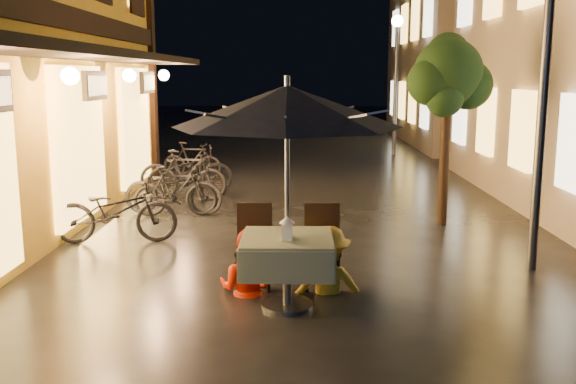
{
  "coord_description": "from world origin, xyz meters",
  "views": [
    {
      "loc": [
        -0.02,
        -5.98,
        2.47
      ],
      "look_at": [
        -0.12,
        1.2,
        1.15
      ],
      "focal_mm": 40.0,
      "sensor_mm": 36.0,
      "label": 1
    }
  ],
  "objects_px": {
    "patio_umbrella": "(287,106)",
    "table_lantern": "(287,227)",
    "bicycle_0": "(115,211)",
    "person_orange": "(246,232)",
    "streetlamp_near": "(548,37)",
    "person_yellow": "(328,228)",
    "cafe_table": "(287,254)"
  },
  "relations": [
    {
      "from": "patio_umbrella",
      "to": "table_lantern",
      "type": "bearing_deg",
      "value": -90.0
    },
    {
      "from": "table_lantern",
      "to": "bicycle_0",
      "type": "height_order",
      "value": "table_lantern"
    },
    {
      "from": "patio_umbrella",
      "to": "table_lantern",
      "type": "height_order",
      "value": "patio_umbrella"
    },
    {
      "from": "patio_umbrella",
      "to": "bicycle_0",
      "type": "height_order",
      "value": "patio_umbrella"
    },
    {
      "from": "cafe_table",
      "to": "patio_umbrella",
      "type": "distance_m",
      "value": 1.56
    },
    {
      "from": "cafe_table",
      "to": "table_lantern",
      "type": "relative_size",
      "value": 3.96
    },
    {
      "from": "table_lantern",
      "to": "bicycle_0",
      "type": "xyz_separation_m",
      "value": [
        -2.59,
        2.79,
        -0.44
      ]
    },
    {
      "from": "streetlamp_near",
      "to": "cafe_table",
      "type": "distance_m",
      "value": 4.14
    },
    {
      "from": "cafe_table",
      "to": "patio_umbrella",
      "type": "xyz_separation_m",
      "value": [
        0.0,
        0.0,
        1.56
      ]
    },
    {
      "from": "cafe_table",
      "to": "table_lantern",
      "type": "distance_m",
      "value": 0.36
    },
    {
      "from": "cafe_table",
      "to": "person_orange",
      "type": "bearing_deg",
      "value": 133.5
    },
    {
      "from": "cafe_table",
      "to": "bicycle_0",
      "type": "bearing_deg",
      "value": 134.29
    },
    {
      "from": "patio_umbrella",
      "to": "person_yellow",
      "type": "relative_size",
      "value": 1.66
    },
    {
      "from": "streetlamp_near",
      "to": "person_orange",
      "type": "xyz_separation_m",
      "value": [
        -3.6,
        -0.9,
        -2.21
      ]
    },
    {
      "from": "table_lantern",
      "to": "person_orange",
      "type": "bearing_deg",
      "value": 126.94
    },
    {
      "from": "streetlamp_near",
      "to": "bicycle_0",
      "type": "distance_m",
      "value": 6.34
    },
    {
      "from": "streetlamp_near",
      "to": "person_yellow",
      "type": "distance_m",
      "value": 3.55
    },
    {
      "from": "person_orange",
      "to": "table_lantern",
      "type": "bearing_deg",
      "value": 143.27
    },
    {
      "from": "cafe_table",
      "to": "bicycle_0",
      "type": "xyz_separation_m",
      "value": [
        -2.59,
        2.66,
        -0.11
      ]
    },
    {
      "from": "streetlamp_near",
      "to": "patio_umbrella",
      "type": "relative_size",
      "value": 1.72
    },
    {
      "from": "streetlamp_near",
      "to": "table_lantern",
      "type": "xyz_separation_m",
      "value": [
        -3.12,
        -1.53,
        -2.0
      ]
    },
    {
      "from": "cafe_table",
      "to": "patio_umbrella",
      "type": "relative_size",
      "value": 0.4
    },
    {
      "from": "table_lantern",
      "to": "person_yellow",
      "type": "distance_m",
      "value": 0.83
    },
    {
      "from": "person_yellow",
      "to": "bicycle_0",
      "type": "height_order",
      "value": "person_yellow"
    },
    {
      "from": "cafe_table",
      "to": "table_lantern",
      "type": "height_order",
      "value": "table_lantern"
    },
    {
      "from": "patio_umbrella",
      "to": "streetlamp_near",
      "type": "bearing_deg",
      "value": 24.16
    },
    {
      "from": "patio_umbrella",
      "to": "bicycle_0",
      "type": "bearing_deg",
      "value": 134.29
    },
    {
      "from": "cafe_table",
      "to": "bicycle_0",
      "type": "distance_m",
      "value": 3.71
    },
    {
      "from": "streetlamp_near",
      "to": "bicycle_0",
      "type": "relative_size",
      "value": 2.33
    },
    {
      "from": "person_yellow",
      "to": "person_orange",
      "type": "bearing_deg",
      "value": -3.18
    },
    {
      "from": "table_lantern",
      "to": "person_orange",
      "type": "relative_size",
      "value": 0.18
    },
    {
      "from": "patio_umbrella",
      "to": "person_orange",
      "type": "relative_size",
      "value": 1.74
    }
  ]
}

